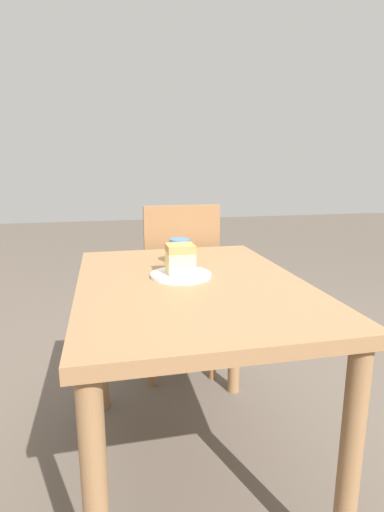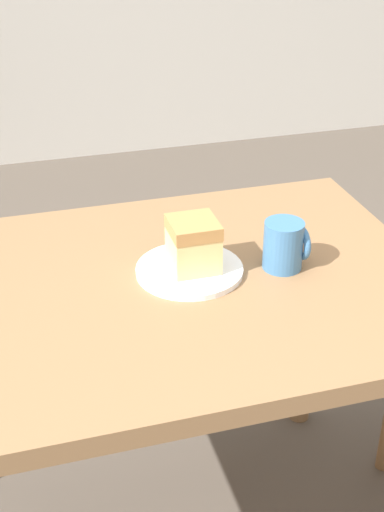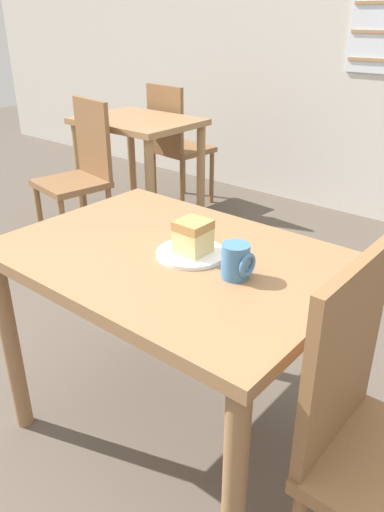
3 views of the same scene
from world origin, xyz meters
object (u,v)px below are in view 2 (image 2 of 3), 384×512
object	(u,v)px
plate	(189,270)
cake_slice	(193,244)
dining_table_near	(167,329)
coffee_mug	(285,245)

from	to	relation	value
plate	cake_slice	world-z (taller)	cake_slice
dining_table_near	plate	bearing A→B (deg)	23.43
cake_slice	coffee_mug	xyz separation A→B (m)	(0.18, -0.03, -0.01)
cake_slice	coffee_mug	distance (m)	0.18
dining_table_near	plate	distance (m)	0.13
dining_table_near	coffee_mug	xyz separation A→B (m)	(0.24, -0.01, 0.16)
dining_table_near	cake_slice	xyz separation A→B (m)	(0.06, 0.02, 0.17)
plate	coffee_mug	bearing A→B (deg)	-9.12
plate	cake_slice	xyz separation A→B (m)	(0.01, -0.00, 0.06)
plate	coffee_mug	world-z (taller)	coffee_mug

